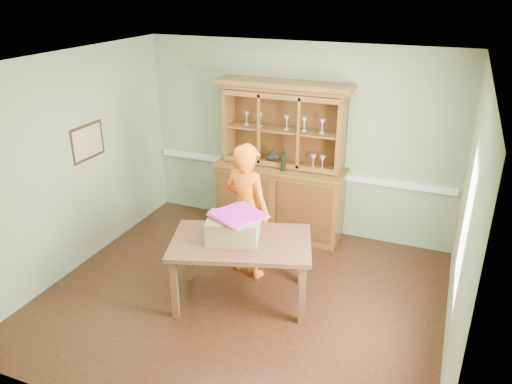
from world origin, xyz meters
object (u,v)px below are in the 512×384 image
at_px(china_hutch, 281,182).
at_px(dining_table, 241,248).
at_px(cardboard_box, 233,229).
at_px(person, 247,211).

bearing_deg(china_hutch, dining_table, -84.71).
relative_size(china_hutch, cardboard_box, 3.92).
bearing_deg(cardboard_box, dining_table, -1.83).
height_order(china_hutch, person, china_hutch).
xyz_separation_m(cardboard_box, person, (-0.07, 0.57, -0.05)).
relative_size(dining_table, cardboard_box, 3.13).
relative_size(china_hutch, dining_table, 1.25).
distance_m(china_hutch, cardboard_box, 1.79).
relative_size(dining_table, person, 1.02).
bearing_deg(dining_table, person, 88.64).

